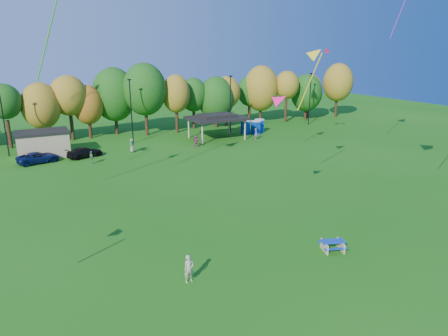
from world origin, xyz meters
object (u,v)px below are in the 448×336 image
kite_flyer (189,269)px  car_c (38,158)px  porta_potties (254,127)px  picnic_table (333,245)px  car_d (85,152)px

kite_flyer → car_c: size_ratio=0.36×
porta_potties → picnic_table: bearing=-113.7°
kite_flyer → car_d: (-0.77, 31.98, -0.21)m
porta_potties → kite_flyer: bearing=-126.5°
car_c → porta_potties: bearing=-96.9°
porta_potties → car_d: 26.76m
car_d → kite_flyer: bearing=164.1°
picnic_table → car_c: 36.63m
picnic_table → car_d: car_d is taller
car_c → car_d: bearing=-101.4°
porta_potties → picnic_table: size_ratio=1.91×
kite_flyer → car_c: bearing=97.0°
porta_potties → car_d: size_ratio=0.85×
picnic_table → kite_flyer: (-10.07, 0.95, 0.45)m
kite_flyer → car_d: 31.99m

